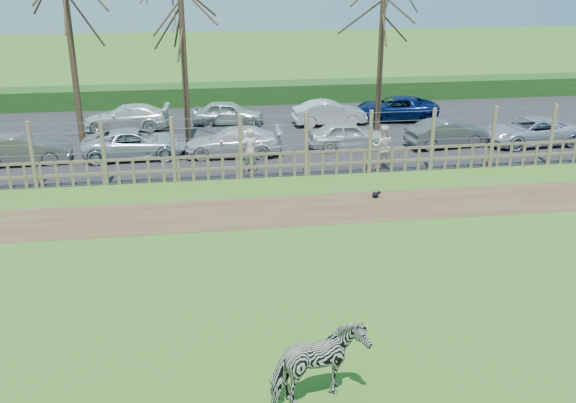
{
  "coord_description": "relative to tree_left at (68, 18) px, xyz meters",
  "views": [
    {
      "loc": [
        -1.56,
        -15.18,
        7.94
      ],
      "look_at": [
        1.0,
        2.5,
        1.1
      ],
      "focal_mm": 40.0,
      "sensor_mm": 36.0,
      "label": 1
    }
  ],
  "objects": [
    {
      "name": "car_2",
      "position": [
        2.32,
        -1.2,
        -4.98
      ],
      "size": [
        4.38,
        2.12,
        1.2
      ],
      "primitive_type": "imported",
      "rotation": [
        0.0,
        0.0,
        1.6
      ],
      "color": "silver",
      "rests_on": "asphalt"
    },
    {
      "name": "car_4",
      "position": [
        11.45,
        -1.11,
        -4.98
      ],
      "size": [
        3.53,
        1.44,
        1.2
      ],
      "primitive_type": "imported",
      "rotation": [
        0.0,
        0.0,
        1.58
      ],
      "color": "silver",
      "rests_on": "asphalt"
    },
    {
      "name": "car_10",
      "position": [
        6.49,
        3.87,
        -4.98
      ],
      "size": [
        3.68,
        1.89,
        1.2
      ],
      "primitive_type": "imported",
      "rotation": [
        0.0,
        0.0,
        1.43
      ],
      "color": "#B1C3B9",
      "rests_on": "asphalt"
    },
    {
      "name": "car_1",
      "position": [
        -2.08,
        -1.42,
        -4.98
      ],
      "size": [
        3.72,
        1.51,
        1.2
      ],
      "primitive_type": "imported",
      "rotation": [
        0.0,
        0.0,
        1.64
      ],
      "color": "#615F5A",
      "rests_on": "asphalt"
    },
    {
      "name": "car_11",
      "position": [
        11.49,
        3.15,
        -4.98
      ],
      "size": [
        3.69,
        1.42,
        1.2
      ],
      "primitive_type": "imported",
      "rotation": [
        0.0,
        0.0,
        1.61
      ],
      "color": "white",
      "rests_on": "asphalt"
    },
    {
      "name": "dirt_strip",
      "position": [
        6.5,
        -8.0,
        -5.61
      ],
      "size": [
        34.0,
        2.8,
        0.01
      ],
      "primitive_type": "cube",
      "color": "brown",
      "rests_on": "ground"
    },
    {
      "name": "car_5",
      "position": [
        15.85,
        -1.48,
        -4.98
      ],
      "size": [
        3.78,
        1.75,
        1.2
      ],
      "primitive_type": "imported",
      "rotation": [
        0.0,
        0.0,
        1.71
      ],
      "color": "#54555A",
      "rests_on": "asphalt"
    },
    {
      "name": "ground",
      "position": [
        6.5,
        -12.5,
        -5.62
      ],
      "size": [
        120.0,
        120.0,
        0.0
      ],
      "primitive_type": "plane",
      "color": "olive",
      "rests_on": "ground"
    },
    {
      "name": "car_3",
      "position": [
        6.38,
        -1.51,
        -4.98
      ],
      "size": [
        4.23,
        1.94,
        1.2
      ],
      "primitive_type": "imported",
      "rotation": [
        0.0,
        0.0,
        4.65
      ],
      "color": "silver",
      "rests_on": "asphalt"
    },
    {
      "name": "zebra",
      "position": [
        6.96,
        -17.76,
        -4.83
      ],
      "size": [
        2.04,
        1.45,
        1.57
      ],
      "primitive_type": "imported",
      "rotation": [
        0.0,
        0.0,
        1.94
      ],
      "color": "gray",
      "rests_on": "ground"
    },
    {
      "name": "car_12",
      "position": [
        15.05,
        3.64,
        -4.98
      ],
      "size": [
        4.55,
        2.55,
        1.2
      ],
      "primitive_type": "imported",
      "rotation": [
        0.0,
        0.0,
        4.58
      ],
      "color": "#06174D",
      "rests_on": "asphalt"
    },
    {
      "name": "hedge",
      "position": [
        6.5,
        9.0,
        -5.07
      ],
      "size": [
        46.0,
        2.0,
        1.1
      ],
      "primitive_type": "cube",
      "color": "#1E4716",
      "rests_on": "ground"
    },
    {
      "name": "car_6",
      "position": [
        19.68,
        -1.69,
        -4.98
      ],
      "size": [
        4.45,
        2.28,
        1.2
      ],
      "primitive_type": "imported",
      "rotation": [
        0.0,
        0.0,
        4.78
      ],
      "color": "#B6B5C8",
      "rests_on": "asphalt"
    },
    {
      "name": "visitor_b",
      "position": [
        12.15,
        -4.02,
        -4.71
      ],
      "size": [
        0.94,
        0.8,
        1.72
      ],
      "primitive_type": "imported",
      "rotation": [
        0.0,
        0.0,
        2.96
      ],
      "color": "silver",
      "rests_on": "asphalt"
    },
    {
      "name": "fence",
      "position": [
        6.5,
        -4.5,
        -4.81
      ],
      "size": [
        30.16,
        0.16,
        2.5
      ],
      "color": "brown",
      "rests_on": "ground"
    },
    {
      "name": "asphalt",
      "position": [
        6.5,
        2.0,
        -5.6
      ],
      "size": [
        44.0,
        13.0,
        0.04
      ],
      "primitive_type": "cube",
      "color": "#232326",
      "rests_on": "ground"
    },
    {
      "name": "tree_right",
      "position": [
        13.5,
        1.5,
        -0.37
      ],
      "size": [
        4.8,
        4.8,
        7.35
      ],
      "color": "#3D2B1E",
      "rests_on": "ground"
    },
    {
      "name": "tree_left",
      "position": [
        0.0,
        0.0,
        0.0
      ],
      "size": [
        4.8,
        4.8,
        7.88
      ],
      "color": "#3D2B1E",
      "rests_on": "ground"
    },
    {
      "name": "visitor_a",
      "position": [
        6.91,
        -3.74,
        -4.71
      ],
      "size": [
        0.7,
        0.53,
        1.72
      ],
      "primitive_type": "imported",
      "rotation": [
        0.0,
        0.0,
        3.33
      ],
      "color": "beige",
      "rests_on": "asphalt"
    },
    {
      "name": "crow",
      "position": [
        11.02,
        -7.24,
        -5.49
      ],
      "size": [
        0.31,
        0.23,
        0.25
      ],
      "color": "black",
      "rests_on": "ground"
    },
    {
      "name": "tree_mid",
      "position": [
        4.5,
        1.0,
        -0.75
      ],
      "size": [
        4.8,
        4.8,
        6.83
      ],
      "color": "#3D2B1E",
      "rests_on": "ground"
    },
    {
      "name": "car_9",
      "position": [
        1.55,
        3.62,
        -4.98
      ],
      "size": [
        4.24,
        1.96,
        1.2
      ],
      "primitive_type": "imported",
      "rotation": [
        0.0,
        0.0,
        4.64
      ],
      "color": "white",
      "rests_on": "asphalt"
    }
  ]
}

